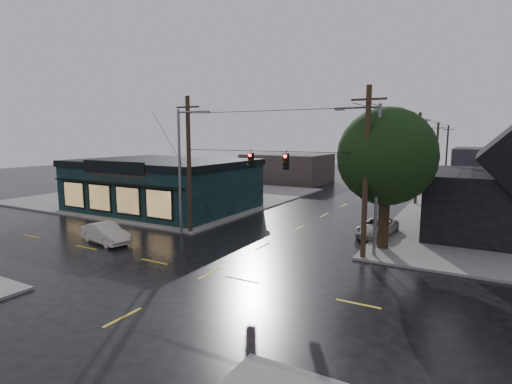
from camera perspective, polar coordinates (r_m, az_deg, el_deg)
The scene contains 15 objects.
ground_plane at distance 21.97m, azimuth -6.60°, elevation -11.45°, with size 160.00×160.00×0.00m, color black.
sidewalk_nw at distance 49.39m, azimuth -11.79°, elevation -0.48°, with size 28.00×28.00×0.15m, color slate.
pizza_shop at distance 40.54m, azimuth -13.11°, elevation 1.16°, with size 16.30×12.34×4.90m.
corner_tree at distance 26.33m, azimuth 18.14°, elevation 4.80°, with size 6.15×6.15×8.95m.
utility_pole_nw at distance 30.72m, azimuth -9.32°, elevation -5.80°, with size 2.00×0.32×10.15m, color black, non-canonical shape.
utility_pole_ne at distance 25.00m, azimuth 14.97°, elevation -9.23°, with size 2.00×0.32×10.15m, color black, non-canonical shape.
utility_pole_far_a at distance 45.66m, azimuth 21.77°, elevation -1.69°, with size 2.00×0.32×9.65m, color black, non-canonical shape.
utility_pole_far_b at distance 65.37m, azimuth 24.15°, elevation 0.99°, with size 2.00×0.32×9.15m, color black, non-canonical shape.
utility_pole_far_c at distance 85.21m, azimuth 25.42°, elevation 2.43°, with size 2.00×0.32×9.15m, color black, non-canonical shape.
span_signal_assembly at distance 26.24m, azimuth 1.74°, elevation 4.54°, with size 13.00×0.48×1.23m.
streetlight_nw at distance 30.38m, azimuth -10.60°, elevation -5.99°, with size 5.40×0.30×9.15m, color slate, non-canonical shape.
streetlight_ne at distance 25.55m, azimuth 16.47°, elevation -8.91°, with size 5.40×0.30×9.15m, color slate, non-canonical shape.
bg_building_west at distance 62.69m, azimuth 4.53°, elevation 3.43°, with size 12.00×10.00×4.40m, color #372B28.
sedan_cream at distance 29.25m, azimuth -20.67°, elevation -5.54°, with size 1.47×4.21×1.39m, color beige.
suv_silver at distance 30.58m, azimuth 16.93°, elevation -4.85°, with size 2.19×4.74×1.32m, color #BAB6AC.
Camera 1 is at (12.24, -16.70, 7.36)m, focal length 28.00 mm.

